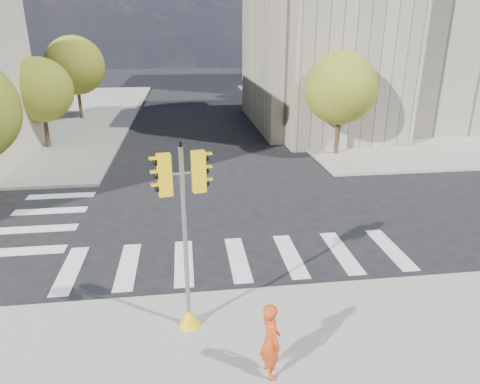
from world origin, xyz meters
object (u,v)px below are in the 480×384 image
(traffic_signal, at_px, (186,254))
(photographer, at_px, (271,340))
(lamp_far, at_px, (282,60))
(lamp_near, at_px, (328,73))

(traffic_signal, xyz_separation_m, photographer, (1.70, -1.88, -1.14))
(lamp_far, height_order, traffic_signal, lamp_far)
(traffic_signal, height_order, photographer, traffic_signal)
(traffic_signal, relative_size, photographer, 2.69)
(lamp_near, relative_size, traffic_signal, 1.70)
(lamp_near, relative_size, photographer, 4.59)
(lamp_near, height_order, lamp_far, same)
(lamp_near, xyz_separation_m, traffic_signal, (-9.78, -19.44, -2.40))
(lamp_near, distance_m, traffic_signal, 21.89)
(lamp_far, bearing_deg, traffic_signal, -106.29)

